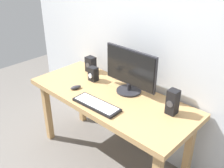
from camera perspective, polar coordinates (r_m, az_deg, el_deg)
The scene contains 9 objects.
ground_plane at distance 2.84m, azimuth -0.38°, elevation -15.64°, with size 6.00×6.00×0.00m, color slate.
wall_back at distance 2.39m, azimuth 6.03°, elevation 16.74°, with size 3.13×0.04×3.00m, color silver.
desk at distance 2.43m, azimuth -0.43°, elevation -4.15°, with size 1.62×0.67×0.75m.
monitor at distance 2.36m, azimuth 3.99°, elevation 2.85°, with size 0.56×0.23×0.41m.
keyboard_primary at distance 2.22m, azimuth -3.43°, elevation -4.52°, with size 0.45×0.17×0.03m.
mouse at distance 2.50m, azimuth -7.96°, elevation -0.73°, with size 0.05×0.11×0.03m, color #333338.
speaker_right at distance 2.13m, azimuth 13.13°, elevation -3.87°, with size 0.08×0.09×0.21m.
speaker_left at distance 2.82m, azimuth -4.69°, elevation 4.32°, with size 0.10×0.09×0.17m.
audio_controller at distance 2.62m, azimuth -4.15°, elevation 2.21°, with size 0.09×0.08×0.14m.
Camera 1 is at (1.44, -1.48, 1.95)m, focal length 41.74 mm.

